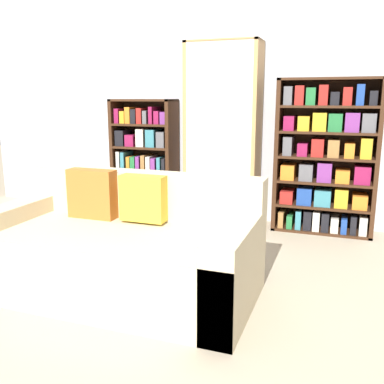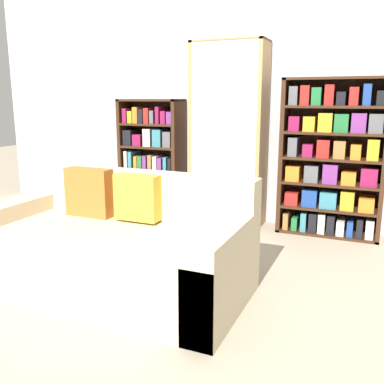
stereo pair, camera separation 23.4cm
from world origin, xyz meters
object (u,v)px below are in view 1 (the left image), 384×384
Objects in this scene: bookshelf_right at (326,159)px; wine_bottle at (230,243)px; display_cabinet at (223,136)px; bookshelf_left at (145,159)px; couch at (122,250)px.

bookshelf_right is 1.43m from wine_bottle.
display_cabinet is 4.90× the size of wine_bottle.
bookshelf_left is 0.87× the size of bookshelf_right.
couch is 1.99m from display_cabinet.
bookshelf_right is at bearing 56.80° from couch.
display_cabinet is 1.25× the size of bookshelf_right.
wine_bottle is at bearing 53.47° from couch.
display_cabinet is (0.93, -0.02, 0.29)m from bookshelf_left.
couch reaches higher than wine_bottle.
wine_bottle is (0.38, -1.10, -0.78)m from display_cabinet.
bookshelf_right is at bearing 0.85° from display_cabinet.
couch is 4.79× the size of wine_bottle.
wine_bottle is at bearing -70.85° from display_cabinet.
couch is 2.31m from bookshelf_right.
couch is 0.98× the size of display_cabinet.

